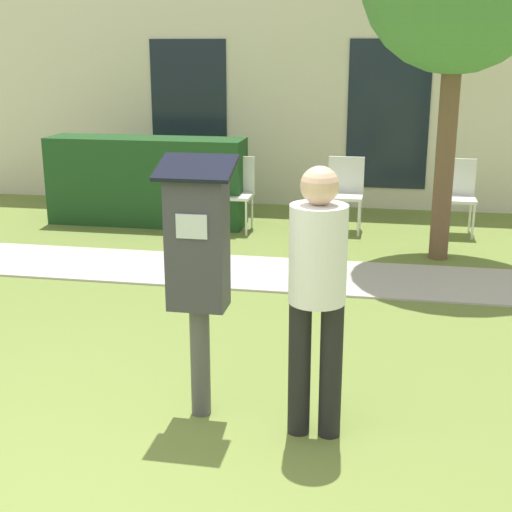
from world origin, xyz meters
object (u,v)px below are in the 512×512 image
(outdoor_chair_middle, at_px, (345,188))
(person_standing, at_px, (317,283))
(outdoor_chair_left, at_px, (235,187))
(parking_meter, at_px, (198,256))
(outdoor_chair_right, at_px, (457,190))

(outdoor_chair_middle, bearing_deg, person_standing, -74.92)
(outdoor_chair_left, bearing_deg, parking_meter, -82.28)
(parking_meter, xyz_separation_m, outdoor_chair_right, (1.90, 4.92, -0.49))
(person_standing, bearing_deg, outdoor_chair_middle, 107.38)
(outdoor_chair_left, distance_m, outdoor_chair_middle, 1.35)
(person_standing, bearing_deg, outdoor_chair_left, 123.05)
(parking_meter, distance_m, outdoor_chair_middle, 4.89)
(outdoor_chair_right, bearing_deg, parking_meter, -97.55)
(parking_meter, relative_size, person_standing, 1.01)
(parking_meter, height_order, outdoor_chair_left, parking_meter)
(person_standing, distance_m, outdoor_chair_middle, 4.96)
(outdoor_chair_right, bearing_deg, outdoor_chair_middle, -162.68)
(parking_meter, xyz_separation_m, person_standing, (0.71, -0.11, -0.09))
(parking_meter, height_order, outdoor_chair_middle, parking_meter)
(outdoor_chair_left, bearing_deg, person_standing, -74.38)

